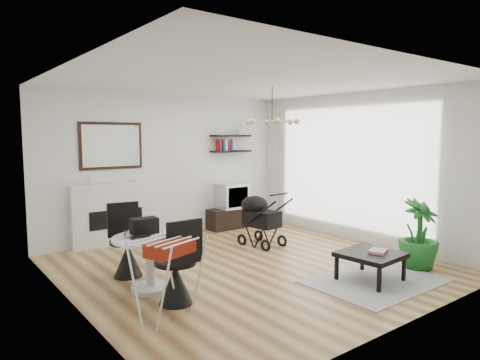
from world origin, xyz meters
TOP-DOWN VIEW (x-y plane):
  - floor at (0.00, 0.00)m, footprint 5.00×5.00m
  - ceiling at (0.00, 0.00)m, footprint 5.00×5.00m
  - wall_back at (0.00, 2.50)m, footprint 5.00×0.00m
  - wall_left at (-2.50, 0.00)m, footprint 0.00×5.00m
  - wall_right at (2.50, 0.00)m, footprint 0.00×5.00m
  - sheer_curtain at (2.40, 0.20)m, footprint 0.04×3.60m
  - fireplace at (-1.10, 2.42)m, footprint 1.50×0.17m
  - shelf_lower at (1.40, 2.37)m, footprint 0.90×0.25m
  - shelf_upper at (1.40, 2.37)m, footprint 0.90×0.25m
  - pendant_lamp at (0.70, 0.30)m, footprint 0.90×0.90m
  - tv_console at (1.40, 2.29)m, footprint 1.13×0.40m
  - crt_tv at (1.34, 2.29)m, footprint 0.59×0.51m
  - dining_table at (-1.58, -0.01)m, footprint 0.93×0.93m
  - laptop at (-1.67, -0.02)m, footprint 0.35×0.25m
  - black_bag at (-1.56, 0.20)m, footprint 0.35×0.22m
  - newspaper at (-1.44, -0.12)m, footprint 0.35×0.31m
  - drinking_glass at (-1.84, 0.09)m, footprint 0.06×0.06m
  - chair_far at (-1.60, 0.67)m, footprint 0.49×0.51m
  - chair_near at (-1.54, -0.61)m, footprint 0.48×0.48m
  - drying_rack at (-1.81, -0.90)m, footprint 0.72×0.70m
  - stroller at (0.92, 0.86)m, footprint 0.59×0.84m
  - rug at (0.93, -1.53)m, footprint 1.74×1.26m
  - coffee_table at (0.89, -1.47)m, footprint 0.79×0.79m
  - magazines at (0.97, -1.54)m, footprint 0.31×0.28m
  - potted_plant at (1.91, -1.56)m, footprint 0.60×0.60m

SIDE VIEW (x-z plane):
  - floor at x=0.00m, z-range 0.00..0.00m
  - rug at x=0.93m, z-range 0.00..0.01m
  - tv_console at x=1.40m, z-range 0.00..0.42m
  - chair_far at x=-1.60m, z-range -0.18..0.82m
  - chair_near at x=-1.54m, z-range -0.19..0.82m
  - coffee_table at x=0.89m, z-range 0.16..0.53m
  - magazines at x=0.97m, z-range 0.39..0.42m
  - stroller at x=0.92m, z-range -0.07..0.91m
  - dining_table at x=-1.58m, z-range 0.11..0.79m
  - drying_rack at x=-1.81m, z-range 0.02..0.89m
  - potted_plant at x=1.91m, z-range 0.00..1.01m
  - crt_tv at x=1.34m, z-range 0.42..0.94m
  - newspaper at x=-1.44m, z-range 0.68..0.69m
  - fireplace at x=-1.10m, z-range -0.39..1.77m
  - laptop at x=-1.67m, z-range 0.68..0.71m
  - drinking_glass at x=-1.84m, z-range 0.68..0.78m
  - black_bag at x=-1.56m, z-range 0.68..0.88m
  - wall_back at x=0.00m, z-range -1.15..3.85m
  - wall_left at x=-2.50m, z-range -1.15..3.85m
  - wall_right at x=2.50m, z-range -1.15..3.85m
  - sheer_curtain at x=2.40m, z-range 0.05..2.65m
  - shelf_lower at x=1.40m, z-range 1.58..1.62m
  - shelf_upper at x=1.40m, z-range 1.90..1.94m
  - pendant_lamp at x=0.70m, z-range 2.10..2.20m
  - ceiling at x=0.00m, z-range 2.70..2.70m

